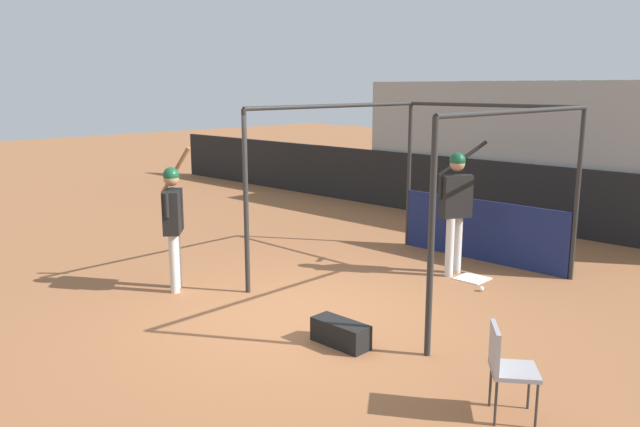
% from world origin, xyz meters
% --- Properties ---
extents(ground_plane, '(60.00, 60.00, 0.00)m').
position_xyz_m(ground_plane, '(0.00, 0.00, 0.00)').
color(ground_plane, '#935B38').
extents(outfield_wall, '(24.00, 0.12, 1.34)m').
position_xyz_m(outfield_wall, '(0.00, 6.71, 0.67)').
color(outfield_wall, black).
rests_on(outfield_wall, ground).
extents(bleacher_section, '(8.70, 3.20, 3.02)m').
position_xyz_m(bleacher_section, '(0.00, 8.37, 1.51)').
color(bleacher_section, '#9E9E99').
rests_on(bleacher_section, ground).
extents(batting_cage, '(3.13, 3.88, 2.62)m').
position_xyz_m(batting_cage, '(0.34, 3.15, 1.20)').
color(batting_cage, '#282828').
rests_on(batting_cage, ground).
extents(home_plate, '(0.44, 0.44, 0.02)m').
position_xyz_m(home_plate, '(0.79, 2.95, 0.01)').
color(home_plate, white).
rests_on(home_plate, ground).
extents(player_batter, '(0.62, 0.97, 2.06)m').
position_xyz_m(player_batter, '(0.44, 2.96, 1.18)').
color(player_batter, silver).
rests_on(player_batter, ground).
extents(player_waiting, '(0.79, 0.63, 2.04)m').
position_xyz_m(player_waiting, '(-2.02, -0.47, 1.09)').
color(player_waiting, silver).
rests_on(player_waiting, ground).
extents(folding_chair, '(0.56, 0.56, 0.84)m').
position_xyz_m(folding_chair, '(3.09, -0.44, 0.52)').
color(folding_chair, '#99999E').
rests_on(folding_chair, ground).
extents(equipment_bag, '(0.70, 0.28, 0.28)m').
position_xyz_m(equipment_bag, '(1.00, -0.28, 0.14)').
color(equipment_bag, black).
rests_on(equipment_bag, ground).
extents(baseball, '(0.07, 0.07, 0.07)m').
position_xyz_m(baseball, '(1.19, 2.53, 0.04)').
color(baseball, white).
rests_on(baseball, ground).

